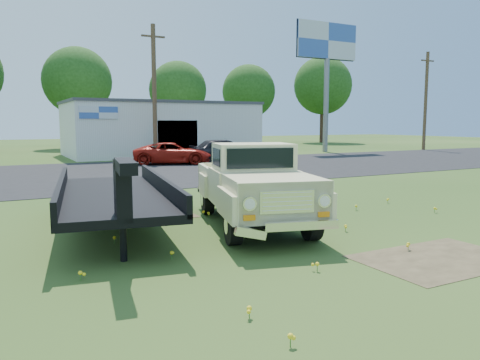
% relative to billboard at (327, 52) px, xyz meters
% --- Properties ---
extents(ground, '(140.00, 140.00, 0.00)m').
position_rel_billboard_xyz_m(ground, '(-20.00, -24.04, -8.54)').
color(ground, '#264616').
rests_on(ground, ground).
extents(asphalt_lot, '(90.00, 14.00, 0.02)m').
position_rel_billboard_xyz_m(asphalt_lot, '(-20.00, -9.04, -8.54)').
color(asphalt_lot, black).
rests_on(asphalt_lot, ground).
extents(dirt_patch_a, '(3.00, 2.00, 0.01)m').
position_rel_billboard_xyz_m(dirt_patch_a, '(-18.50, -27.04, -8.54)').
color(dirt_patch_a, '#463C25').
rests_on(dirt_patch_a, ground).
extents(dirt_patch_b, '(2.20, 1.60, 0.01)m').
position_rel_billboard_xyz_m(dirt_patch_b, '(-22.00, -20.54, -8.54)').
color(dirt_patch_b, '#463C25').
rests_on(dirt_patch_b, ground).
extents(commercial_building, '(14.20, 8.20, 4.15)m').
position_rel_billboard_xyz_m(commercial_building, '(-14.00, 2.95, -6.44)').
color(commercial_building, silver).
rests_on(commercial_building, ground).
extents(billboard, '(6.10, 0.45, 11.05)m').
position_rel_billboard_xyz_m(billboard, '(0.00, 0.00, 0.00)').
color(billboard, slate).
rests_on(billboard, ground).
extents(utility_pole_mid, '(1.60, 0.30, 9.00)m').
position_rel_billboard_xyz_m(utility_pole_mid, '(-16.00, -2.04, -3.93)').
color(utility_pole_mid, '#453020').
rests_on(utility_pole_mid, ground).
extents(utility_pole_east, '(1.60, 0.30, 9.00)m').
position_rel_billboard_xyz_m(utility_pole_east, '(10.00, -2.04, -3.93)').
color(utility_pole_east, '#453020').
rests_on(utility_pole_east, ground).
extents(treeline_d, '(6.72, 6.72, 10.00)m').
position_rel_billboard_xyz_m(treeline_d, '(-18.00, 16.46, -1.92)').
color(treeline_d, '#3B251B').
rests_on(treeline_d, ground).
extents(treeline_e, '(6.08, 6.08, 9.04)m').
position_rel_billboard_xyz_m(treeline_e, '(-8.00, 14.96, -2.55)').
color(treeline_e, '#3B251B').
rests_on(treeline_e, ground).
extents(treeline_f, '(6.40, 6.40, 9.52)m').
position_rel_billboard_xyz_m(treeline_f, '(2.00, 17.46, -2.24)').
color(treeline_f, '#3B251B').
rests_on(treeline_f, ground).
extents(treeline_g, '(7.36, 7.36, 10.95)m').
position_rel_billboard_xyz_m(treeline_g, '(12.00, 15.96, -1.29)').
color(treeline_g, '#3B251B').
rests_on(treeline_g, ground).
extents(vintage_pickup_truck, '(3.56, 6.00, 2.04)m').
position_rel_billboard_xyz_m(vintage_pickup_truck, '(-20.16, -22.86, -7.51)').
color(vintage_pickup_truck, beige).
rests_on(vintage_pickup_truck, ground).
extents(flatbed_trailer, '(3.48, 7.42, 1.95)m').
position_rel_billboard_xyz_m(flatbed_trailer, '(-23.33, -21.73, -7.56)').
color(flatbed_trailer, black).
rests_on(flatbed_trailer, ground).
extents(red_pickup, '(5.21, 3.67, 1.32)m').
position_rel_billboard_xyz_m(red_pickup, '(-16.04, -5.52, -7.88)').
color(red_pickup, maroon).
rests_on(red_pickup, ground).
extents(dark_sedan, '(4.60, 2.11, 1.53)m').
position_rel_billboard_xyz_m(dark_sedan, '(-12.47, -5.36, -7.77)').
color(dark_sedan, black).
rests_on(dark_sedan, ground).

